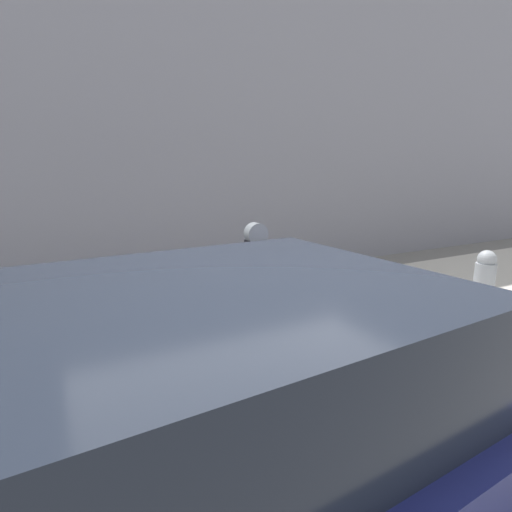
{
  "coord_description": "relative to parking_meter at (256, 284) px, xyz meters",
  "views": [
    {
      "loc": [
        -1.25,
        -1.78,
        1.95
      ],
      "look_at": [
        0.22,
        1.0,
        1.27
      ],
      "focal_mm": 28.0,
      "sensor_mm": 36.0,
      "label": 1
    }
  ],
  "objects": [
    {
      "name": "fire_hydrant",
      "position": [
        3.56,
        0.29,
        -0.51
      ],
      "size": [
        0.26,
        0.26,
        0.79
      ],
      "color": "#999EA3",
      "rests_on": "sidewalk"
    },
    {
      "name": "sidewalk",
      "position": [
        -0.22,
        1.2,
        -0.97
      ],
      "size": [
        24.0,
        2.8,
        0.14
      ],
      "color": "#BCB7AD",
      "rests_on": "ground_plane"
    },
    {
      "name": "building_facade",
      "position": [
        -0.22,
        3.98,
        2.37
      ],
      "size": [
        24.0,
        0.3,
        6.82
      ],
      "color": "gray",
      "rests_on": "ground_plane"
    },
    {
      "name": "ground_plane",
      "position": [
        -0.22,
        -1.0,
        -1.04
      ],
      "size": [
        60.0,
        60.0,
        0.0
      ],
      "primitive_type": "plane",
      "color": "slate"
    },
    {
      "name": "parking_meter",
      "position": [
        0.0,
        0.0,
        0.0
      ],
      "size": [
        0.18,
        0.13,
        1.4
      ],
      "color": "gray",
      "rests_on": "sidewalk"
    },
    {
      "name": "parked_car_beside_meter",
      "position": [
        -1.0,
        -1.3,
        -0.3
      ],
      "size": [
        4.56,
        2.06,
        1.49
      ],
      "rotation": [
        0.0,
        0.0,
        0.05
      ],
      "color": "black",
      "rests_on": "ground_plane"
    }
  ]
}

